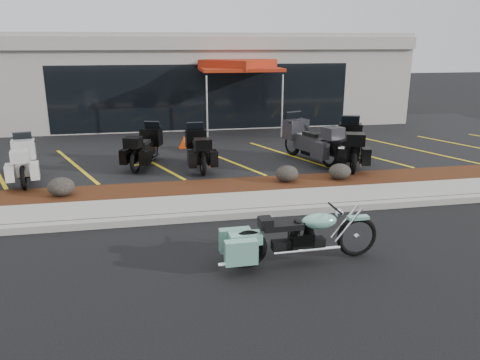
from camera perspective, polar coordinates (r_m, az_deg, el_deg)
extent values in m
plane|color=black|center=(9.41, 3.17, -6.35)|extent=(90.00, 90.00, 0.00)
cube|color=gray|center=(10.20, 1.96, -4.04)|extent=(24.00, 0.25, 0.15)
cube|color=gray|center=(10.84, 1.15, -2.76)|extent=(24.00, 1.20, 0.15)
cube|color=#34170B|center=(11.95, -0.04, -0.88)|extent=(24.00, 1.20, 0.16)
cube|color=black|center=(17.12, -3.43, 4.42)|extent=(26.00, 9.60, 0.15)
cube|color=#9D978E|center=(23.07, -5.61, 12.32)|extent=(18.00, 8.00, 4.00)
cube|color=black|center=(19.17, -4.43, 10.01)|extent=(12.00, 0.06, 2.60)
cube|color=#9D978E|center=(19.02, -4.56, 16.30)|extent=(18.00, 0.30, 0.50)
ellipsoid|color=black|center=(11.76, -20.99, -0.77)|extent=(0.62, 0.52, 0.44)
ellipsoid|color=black|center=(12.16, 5.74, 0.78)|extent=(0.60, 0.50, 0.42)
ellipsoid|color=black|center=(12.58, 12.07, 1.02)|extent=(0.60, 0.50, 0.42)
cone|color=#CF3906|center=(16.20, -6.83, 4.65)|extent=(0.47, 0.47, 0.41)
cylinder|color=silver|center=(17.12, -2.97, 8.66)|extent=(0.06, 0.06, 2.34)
cylinder|color=silver|center=(18.23, 5.65, 9.08)|extent=(0.06, 0.06, 2.34)
cylinder|color=silver|center=(19.82, -5.65, 9.67)|extent=(0.06, 0.06, 2.34)
cylinder|color=silver|center=(20.78, 2.03, 10.05)|extent=(0.06, 0.06, 2.34)
cube|color=maroon|center=(18.82, -0.24, 13.43)|extent=(3.57, 3.57, 0.12)
cube|color=maroon|center=(18.81, -0.24, 13.96)|extent=(3.11, 3.11, 0.36)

